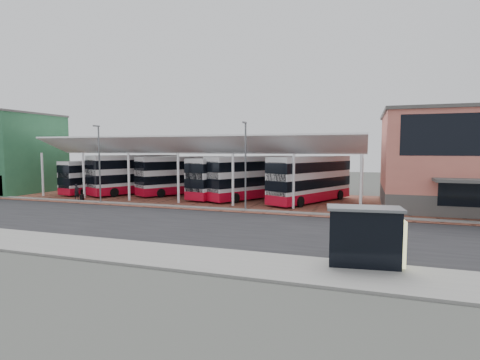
# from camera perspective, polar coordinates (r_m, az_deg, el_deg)

# --- Properties ---
(ground) EXTENTS (140.00, 140.00, 0.00)m
(ground) POSITION_cam_1_polar(r_m,az_deg,el_deg) (29.31, -6.69, -6.40)
(ground) COLOR #3D3F3A
(road) EXTENTS (120.00, 14.00, 0.02)m
(road) POSITION_cam_1_polar(r_m,az_deg,el_deg) (28.42, -7.56, -6.74)
(road) COLOR black
(road) RESTS_ON ground
(forecourt) EXTENTS (72.00, 16.00, 0.06)m
(forecourt) POSITION_cam_1_polar(r_m,az_deg,el_deg) (40.72, 3.71, -3.19)
(forecourt) COLOR brown
(forecourt) RESTS_ON ground
(sidewalk) EXTENTS (120.00, 4.00, 0.14)m
(sidewalk) POSITION_cam_1_polar(r_m,az_deg,el_deg) (21.71, -17.03, -10.36)
(sidewalk) COLOR slate
(sidewalk) RESTS_ON ground
(north_kerb) EXTENTS (120.00, 0.80, 0.14)m
(north_kerb) POSITION_cam_1_polar(r_m,az_deg,el_deg) (34.91, -2.35, -4.45)
(north_kerb) COLOR slate
(north_kerb) RESTS_ON ground
(yellow_line_near) EXTENTS (120.00, 0.12, 0.01)m
(yellow_line_near) POSITION_cam_1_polar(r_m,az_deg,el_deg) (23.32, -14.14, -9.36)
(yellow_line_near) COLOR gold
(yellow_line_near) RESTS_ON road
(yellow_line_far) EXTENTS (120.00, 0.12, 0.01)m
(yellow_line_far) POSITION_cam_1_polar(r_m,az_deg,el_deg) (23.56, -13.74, -9.20)
(yellow_line_far) COLOR gold
(yellow_line_far) RESTS_ON road
(canopy) EXTENTS (37.00, 11.63, 7.07)m
(canopy) POSITION_cam_1_polar(r_m,az_deg,el_deg) (43.92, -6.11, 4.92)
(canopy) COLOR white
(canopy) RESTS_ON ground
(shop_green) EXTENTS (6.40, 10.20, 10.22)m
(shop_green) POSITION_cam_1_polar(r_m,az_deg,el_deg) (56.17, -30.38, 3.56)
(shop_green) COLOR #337348
(shop_green) RESTS_ON ground
(lamp_west) EXTENTS (0.16, 0.90, 8.07)m
(lamp_west) POSITION_cam_1_polar(r_m,az_deg,el_deg) (41.64, -20.66, 2.67)
(lamp_west) COLOR slate
(lamp_west) RESTS_ON ground
(lamp_east) EXTENTS (0.16, 0.90, 8.07)m
(lamp_east) POSITION_cam_1_polar(r_m,az_deg,el_deg) (33.90, 0.84, 2.57)
(lamp_east) COLOR slate
(lamp_east) RESTS_ON ground
(bus_0) EXTENTS (4.16, 10.27, 4.13)m
(bus_0) POSITION_cam_1_polar(r_m,az_deg,el_deg) (51.28, -20.79, 0.49)
(bus_0) COLOR silver
(bus_0) RESTS_ON forecourt
(bus_1) EXTENTS (7.28, 11.78, 4.83)m
(bus_1) POSITION_cam_1_polar(r_m,az_deg,el_deg) (48.79, -15.60, 0.83)
(bus_1) COLOR silver
(bus_1) RESTS_ON forecourt
(bus_2) EXTENTS (8.22, 10.96, 4.66)m
(bus_2) POSITION_cam_1_polar(r_m,az_deg,el_deg) (46.79, -8.83, 0.69)
(bus_2) COLOR silver
(bus_2) RESTS_ON forecourt
(bus_3) EXTENTS (4.96, 11.36, 4.56)m
(bus_3) POSITION_cam_1_polar(r_m,az_deg,el_deg) (43.61, -2.56, 0.38)
(bus_3) COLOR silver
(bus_3) RESTS_ON forecourt
(bus_4) EXTENTS (8.06, 11.41, 4.78)m
(bus_4) POSITION_cam_1_polar(r_m,az_deg,el_deg) (41.97, 1.85, 0.36)
(bus_4) COLOR silver
(bus_4) RESTS_ON forecourt
(bus_5) EXTENTS (7.54, 11.66, 4.81)m
(bus_5) POSITION_cam_1_polar(r_m,az_deg,el_deg) (40.00, 10.71, 0.08)
(bus_5) COLOR silver
(bus_5) RESTS_ON forecourt
(pedestrian) EXTENTS (0.53, 0.71, 1.76)m
(pedestrian) POSITION_cam_1_polar(r_m,az_deg,el_deg) (44.78, -23.61, -1.68)
(pedestrian) COLOR black
(pedestrian) RESTS_ON forecourt
(suitcase) EXTENTS (0.38, 0.27, 0.65)m
(suitcase) POSITION_cam_1_polar(r_m,az_deg,el_deg) (44.30, -22.96, -2.45)
(suitcase) COLOR black
(suitcase) RESTS_ON forecourt
(bus_shelter) EXTENTS (3.64, 1.99, 2.79)m
(bus_shelter) POSITION_cam_1_polar(r_m,az_deg,el_deg) (18.51, 19.41, -7.28)
(bus_shelter) COLOR black
(bus_shelter) RESTS_ON sidewalk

